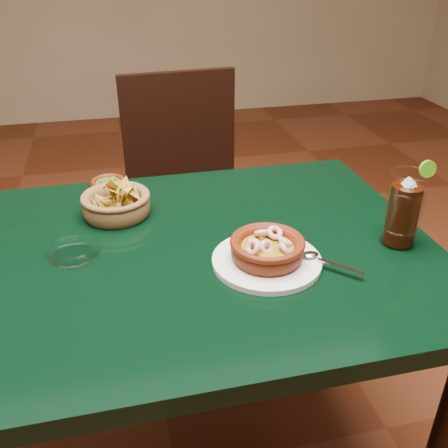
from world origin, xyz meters
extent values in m
cube|color=black|center=(0.00, 0.00, 0.73)|extent=(1.20, 0.80, 0.04)
cylinder|color=black|center=(0.54, 0.34, 0.35)|extent=(0.06, 0.06, 0.71)
cube|color=black|center=(0.19, 0.64, 0.47)|extent=(0.47, 0.47, 0.04)
cylinder|color=black|center=(0.02, 0.44, 0.23)|extent=(0.04, 0.04, 0.47)
cylinder|color=black|center=(0.39, 0.47, 0.23)|extent=(0.04, 0.04, 0.47)
cylinder|color=black|center=(-0.01, 0.81, 0.23)|extent=(0.04, 0.04, 0.47)
cylinder|color=black|center=(0.36, 0.84, 0.23)|extent=(0.04, 0.04, 0.47)
cube|color=black|center=(0.17, 0.84, 0.72)|extent=(0.42, 0.06, 0.46)
cylinder|color=silver|center=(0.21, -0.10, 0.76)|extent=(0.22, 0.22, 0.01)
cylinder|color=#491507|center=(0.21, -0.10, 0.77)|extent=(0.13, 0.13, 0.01)
torus|color=#491507|center=(0.21, -0.10, 0.78)|extent=(0.17, 0.17, 0.04)
torus|color=#491507|center=(0.21, -0.10, 0.80)|extent=(0.15, 0.15, 0.01)
cylinder|color=#715F11|center=(0.21, -0.10, 0.79)|extent=(0.11, 0.11, 0.01)
torus|color=#E2A99E|center=(0.25, -0.09, 0.79)|extent=(0.04, 0.04, 0.03)
torus|color=#E2A99E|center=(0.24, -0.07, 0.80)|extent=(0.05, 0.05, 0.03)
torus|color=#E2A99E|center=(0.21, -0.06, 0.80)|extent=(0.05, 0.04, 0.04)
torus|color=#E2A99E|center=(0.19, -0.09, 0.79)|extent=(0.05, 0.05, 0.03)
torus|color=#E2A99E|center=(0.18, -0.11, 0.80)|extent=(0.04, 0.04, 0.04)
torus|color=#E2A99E|center=(0.21, -0.11, 0.80)|extent=(0.04, 0.04, 0.04)
torus|color=#E2A99E|center=(0.24, -0.12, 0.79)|extent=(0.03, 0.04, 0.04)
cube|color=silver|center=(0.34, -0.16, 0.77)|extent=(0.07, 0.07, 0.00)
ellipsoid|color=silver|center=(0.30, -0.11, 0.77)|extent=(0.04, 0.02, 0.01)
cylinder|color=brown|center=(-0.08, 0.19, 0.75)|extent=(0.14, 0.14, 0.01)
torus|color=brown|center=(-0.08, 0.19, 0.78)|extent=(0.20, 0.20, 0.06)
torus|color=brown|center=(-0.08, 0.19, 0.80)|extent=(0.16, 0.16, 0.01)
cone|color=#B18B24|center=(-0.08, 0.21, 0.82)|extent=(0.06, 0.05, 0.06)
cone|color=#B18B24|center=(-0.06, 0.18, 0.79)|extent=(0.04, 0.08, 0.07)
cone|color=#B18B24|center=(-0.11, 0.21, 0.77)|extent=(0.08, 0.04, 0.08)
cone|color=#B18B24|center=(-0.11, 0.19, 0.79)|extent=(0.05, 0.07, 0.07)
cone|color=#B18B24|center=(-0.06, 0.21, 0.78)|extent=(0.07, 0.05, 0.08)
cone|color=#B18B24|center=(-0.12, 0.18, 0.78)|extent=(0.02, 0.07, 0.07)
cone|color=#B18B24|center=(-0.07, 0.23, 0.79)|extent=(0.06, 0.06, 0.07)
cone|color=#B18B24|center=(-0.05, 0.20, 0.78)|extent=(0.05, 0.08, 0.07)
cone|color=#B18B24|center=(-0.08, 0.18, 0.78)|extent=(0.07, 0.08, 0.05)
cone|color=#B18B24|center=(-0.08, 0.16, 0.77)|extent=(0.05, 0.07, 0.08)
cone|color=#B18B24|center=(-0.07, 0.21, 0.80)|extent=(0.07, 0.06, 0.07)
cone|color=#B18B24|center=(-0.08, 0.19, 0.81)|extent=(0.07, 0.07, 0.05)
cone|color=#B18B24|center=(-0.06, 0.15, 0.78)|extent=(0.08, 0.07, 0.05)
cone|color=#B18B24|center=(-0.03, 0.19, 0.81)|extent=(0.06, 0.07, 0.05)
cone|color=#B18B24|center=(-0.04, 0.19, 0.81)|extent=(0.06, 0.06, 0.06)
cone|color=#B18B24|center=(-0.07, 0.19, 0.81)|extent=(0.03, 0.07, 0.07)
cone|color=#B18B24|center=(-0.05, 0.21, 0.81)|extent=(0.07, 0.05, 0.06)
cone|color=#B18B24|center=(-0.05, 0.22, 0.79)|extent=(0.04, 0.07, 0.07)
cone|color=#B18B24|center=(-0.07, 0.21, 0.77)|extent=(0.08, 0.06, 0.06)
cone|color=#B18B24|center=(-0.08, 0.19, 0.77)|extent=(0.07, 0.07, 0.05)
cone|color=#B18B24|center=(-0.09, 0.17, 0.81)|extent=(0.07, 0.07, 0.04)
cone|color=#B18B24|center=(-0.08, 0.15, 0.77)|extent=(0.08, 0.06, 0.06)
cylinder|color=#491507|center=(-0.09, 0.33, 0.75)|extent=(0.08, 0.08, 0.01)
torus|color=#491507|center=(-0.09, 0.33, 0.77)|extent=(0.11, 0.11, 0.04)
cylinder|color=#22440E|center=(-0.09, 0.33, 0.77)|extent=(0.06, 0.06, 0.01)
sphere|color=#22440E|center=(-0.08, 0.33, 0.78)|extent=(0.02, 0.02, 0.02)
sphere|color=#22440E|center=(-0.10, 0.33, 0.78)|extent=(0.02, 0.02, 0.02)
sphere|color=#22440E|center=(-0.08, 0.32, 0.78)|extent=(0.02, 0.02, 0.02)
sphere|color=#22440E|center=(-0.08, 0.34, 0.78)|extent=(0.02, 0.02, 0.02)
sphere|color=#22440E|center=(-0.08, 0.33, 0.78)|extent=(0.02, 0.02, 0.02)
cylinder|color=white|center=(0.51, -0.08, 0.75)|extent=(0.08, 0.08, 0.01)
torus|color=white|center=(0.51, -0.08, 0.83)|extent=(0.17, 0.17, 0.09)
cylinder|color=black|center=(0.51, -0.08, 0.82)|extent=(0.07, 0.07, 0.13)
cube|color=silver|center=(0.52, -0.09, 0.89)|extent=(0.03, 0.03, 0.03)
cube|color=silver|center=(0.51, -0.08, 0.89)|extent=(0.03, 0.03, 0.03)
cube|color=silver|center=(0.53, -0.07, 0.88)|extent=(0.03, 0.02, 0.03)
torus|color=white|center=(0.51, -0.08, 0.92)|extent=(0.08, 0.08, 0.00)
cylinder|color=#4A8F11|center=(0.55, -0.08, 0.92)|extent=(0.04, 0.01, 0.04)
cylinder|color=white|center=(-0.17, 0.02, 0.75)|extent=(0.10, 0.10, 0.01)
torus|color=white|center=(-0.17, 0.02, 0.76)|extent=(0.12, 0.12, 0.03)
camera|label=1|loc=(-0.07, -0.91, 1.32)|focal=40.00mm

